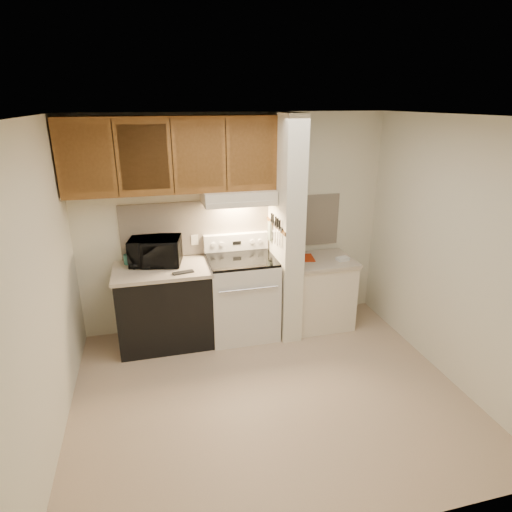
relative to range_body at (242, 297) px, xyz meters
name	(u,v)px	position (x,y,z in m)	size (l,w,h in m)	color
floor	(269,392)	(0.00, -1.16, -0.46)	(3.60, 3.60, 0.00)	tan
ceiling	(272,116)	(0.00, -1.16, 2.04)	(3.60, 3.60, 0.00)	white
wall_back	(235,224)	(0.00, 0.34, 0.79)	(3.60, 0.02, 2.50)	beige
wall_left	(41,292)	(-1.80, -1.16, 0.79)	(0.02, 3.00, 2.50)	beige
wall_right	(452,253)	(1.80, -1.16, 0.79)	(0.02, 3.00, 2.50)	beige
backsplash	(235,226)	(0.00, 0.33, 0.78)	(2.60, 0.02, 0.63)	beige
range_body	(242,297)	(0.00, 0.00, 0.00)	(0.76, 0.65, 0.92)	silver
oven_window	(248,306)	(0.00, -0.32, 0.04)	(0.50, 0.01, 0.30)	black
oven_handle	(249,289)	(0.00, -0.35, 0.26)	(0.02, 0.02, 0.65)	silver
cooktop	(241,259)	(0.00, 0.00, 0.48)	(0.74, 0.64, 0.03)	black
range_backguard	(236,242)	(0.00, 0.28, 0.59)	(0.76, 0.08, 0.20)	silver
range_display	(237,243)	(0.00, 0.24, 0.59)	(0.10, 0.01, 0.04)	black
range_knob_left_outer	(213,245)	(-0.28, 0.24, 0.59)	(0.05, 0.05, 0.02)	silver
range_knob_left_inner	(222,244)	(-0.18, 0.24, 0.59)	(0.05, 0.05, 0.02)	silver
range_knob_right_inner	(252,242)	(0.18, 0.24, 0.59)	(0.05, 0.05, 0.02)	silver
range_knob_right_outer	(260,241)	(0.28, 0.24, 0.59)	(0.05, 0.05, 0.02)	silver
dishwasher_front	(165,307)	(-0.88, 0.01, -0.03)	(1.00, 0.63, 0.87)	black
left_countertop	(162,270)	(-0.88, 0.01, 0.43)	(1.04, 0.67, 0.04)	#BEAE99
spoon_rest	(183,272)	(-0.67, -0.19, 0.46)	(0.22, 0.07, 0.02)	black
teal_jar	(128,259)	(-1.23, 0.23, 0.50)	(0.10, 0.10, 0.11)	#2A7069
outlet	(195,240)	(-0.48, 0.32, 0.64)	(0.08, 0.01, 0.12)	#EDE2C8
microwave	(155,251)	(-0.93, 0.15, 0.60)	(0.54, 0.37, 0.30)	black
partition_pillar	(285,229)	(0.51, -0.01, 0.79)	(0.22, 0.70, 2.50)	#ECE6CE
pillar_trim	(276,226)	(0.39, -0.01, 0.84)	(0.01, 0.70, 0.04)	brown
knife_strip	(276,225)	(0.39, -0.06, 0.86)	(0.02, 0.42, 0.04)	black
knife_blade_a	(280,238)	(0.38, -0.22, 0.76)	(0.01, 0.04, 0.16)	silver
knife_handle_a	(280,225)	(0.38, -0.21, 0.91)	(0.02, 0.02, 0.10)	black
knife_blade_b	(278,237)	(0.38, -0.14, 0.75)	(0.01, 0.04, 0.18)	silver
knife_handle_b	(278,223)	(0.38, -0.14, 0.91)	(0.02, 0.02, 0.10)	black
knife_blade_c	(275,235)	(0.38, -0.05, 0.74)	(0.01, 0.04, 0.20)	silver
knife_handle_c	(276,221)	(0.38, -0.06, 0.91)	(0.02, 0.02, 0.10)	black
knife_blade_d	(273,232)	(0.38, 0.02, 0.76)	(0.01, 0.04, 0.16)	silver
knife_handle_d	(273,219)	(0.38, 0.04, 0.91)	(0.02, 0.02, 0.10)	black
knife_blade_e	(271,231)	(0.38, 0.11, 0.75)	(0.01, 0.04, 0.18)	silver
knife_handle_e	(272,217)	(0.38, 0.09, 0.91)	(0.02, 0.02, 0.10)	black
oven_mitt	(270,231)	(0.38, 0.17, 0.73)	(0.03, 0.09, 0.22)	gray
right_cab_base	(320,293)	(0.97, -0.01, -0.06)	(0.70, 0.60, 0.81)	#EDE2C8
right_countertop	(322,261)	(0.97, -0.01, 0.37)	(0.74, 0.64, 0.04)	#BEAE99
red_folder	(305,258)	(0.79, 0.07, 0.39)	(0.19, 0.26, 0.01)	#AD2D0C
white_box	(343,259)	(1.19, -0.11, 0.41)	(0.14, 0.09, 0.04)	white
range_hood	(238,196)	(0.00, 0.12, 1.17)	(0.78, 0.44, 0.15)	#EDE2C8
hood_lip	(242,205)	(0.00, -0.08, 1.12)	(0.78, 0.04, 0.06)	#EDE2C8
upper_cabinets	(171,155)	(-0.69, 0.17, 1.62)	(2.18, 0.33, 0.77)	brown
cab_door_a	(85,159)	(-1.51, 0.01, 1.62)	(0.46, 0.01, 0.63)	brown
cab_gap_a	(115,158)	(-1.23, 0.01, 1.62)	(0.01, 0.01, 0.73)	black
cab_door_b	(144,158)	(-0.96, 0.01, 1.62)	(0.46, 0.01, 0.63)	brown
cab_gap_b	(172,157)	(-0.69, 0.01, 1.62)	(0.01, 0.01, 0.73)	black
cab_door_c	(200,156)	(-0.42, 0.01, 1.62)	(0.46, 0.01, 0.63)	brown
cab_gap_c	(226,155)	(-0.14, 0.01, 1.62)	(0.01, 0.01, 0.73)	black
cab_door_d	(252,154)	(0.13, 0.01, 1.62)	(0.46, 0.01, 0.63)	brown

